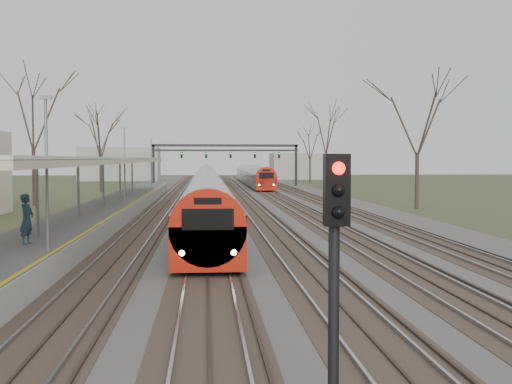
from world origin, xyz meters
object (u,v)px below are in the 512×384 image
(train_near, at_px, (206,183))
(train_far, at_px, (253,175))
(signal_post, at_px, (335,252))
(passenger, at_px, (27,219))

(train_near, xyz_separation_m, train_far, (7.00, 31.02, 0.00))
(train_far, distance_m, signal_post, 88.13)
(train_near, distance_m, train_far, 31.80)
(train_far, relative_size, passenger, 25.12)
(train_far, bearing_deg, passenger, -100.23)
(train_near, bearing_deg, passenger, -98.41)
(train_near, height_order, signal_post, signal_post)
(train_far, height_order, signal_post, signal_post)
(passenger, distance_m, signal_post, 16.30)
(train_near, bearing_deg, train_far, 77.28)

